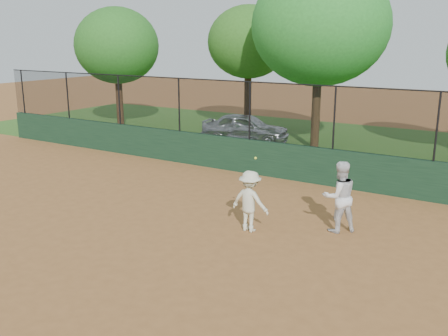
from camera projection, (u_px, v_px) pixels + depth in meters
The scene contains 10 objects.
ground at pixel (150, 229), 12.39m from camera, with size 80.00×80.00×0.00m, color #996031.
back_wall at pixel (262, 158), 17.19m from camera, with size 26.00×0.20×1.20m, color #1B3B23.
grass_strip at pixel (323, 144), 22.28m from camera, with size 36.00×12.00×0.01m, color #2B571B.
parked_car at pixel (245, 128), 22.50m from camera, with size 1.58×3.93×1.34m, color #AAAFB4.
player_second at pixel (339, 197), 12.09m from camera, with size 0.86×0.67×1.77m, color white.
player_main at pixel (250, 201), 12.14m from camera, with size 1.00×0.59×1.95m.
fence_assembly at pixel (262, 111), 16.79m from camera, with size 26.00×0.06×2.00m.
tree_0 at pixel (117, 46), 25.48m from camera, with size 4.47×4.06×6.17m.
tree_1 at pixel (248, 42), 24.27m from camera, with size 4.09×3.71×6.19m.
tree_2 at pixel (320, 26), 20.11m from camera, with size 5.65×5.14×7.54m.
Camera 1 is at (7.64, -8.93, 4.61)m, focal length 40.00 mm.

